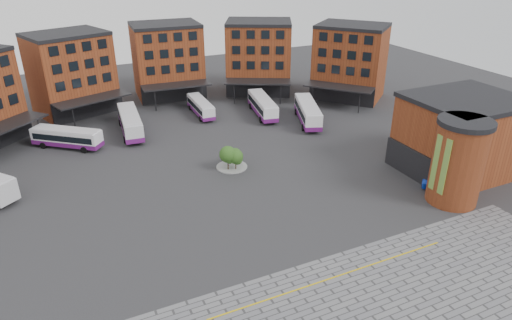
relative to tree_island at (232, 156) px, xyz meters
name	(u,v)px	position (x,y,z in m)	size (l,w,h in m)	color
ground	(255,211)	(-1.91, -11.49, -1.91)	(160.00, 160.00, 0.00)	#28282B
yellow_line	(335,277)	(0.09, -25.49, -1.88)	(26.00, 0.15, 0.02)	gold
main_building	(139,78)	(-6.68, 26.76, 5.32)	(94.14, 42.48, 14.60)	brown
east_building	(460,139)	(26.80, -14.54, 3.39)	(17.40, 15.40, 10.60)	brown
tree_island	(232,156)	(0.00, 0.00, 0.00)	(4.40, 4.40, 3.58)	gray
bus_b	(67,137)	(-20.32, 17.62, -0.21)	(10.25, 8.92, 3.12)	white
bus_c	(130,122)	(-10.25, 19.51, 0.02)	(3.93, 12.78, 3.55)	silver
bus_d	(201,107)	(3.21, 23.08, -0.35)	(2.79, 10.25, 2.87)	white
bus_e	(263,106)	(13.47, 18.17, -0.09)	(4.90, 12.20, 3.35)	white
bus_f	(308,112)	(19.06, 11.46, 0.00)	(7.17, 12.71, 3.52)	white
blue_car	(439,186)	(21.63, -16.94, -1.24)	(1.42, 4.06, 1.34)	#0C2BA1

